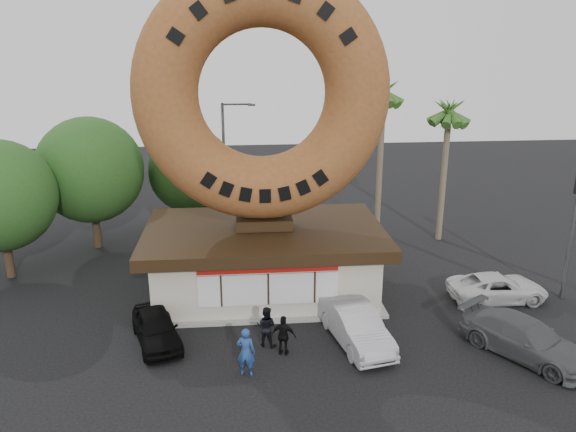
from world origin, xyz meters
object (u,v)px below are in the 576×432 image
(person_center, at_px, (266,326))
(donut_shop, at_px, (265,258))
(traffic_signal, at_px, (574,221))
(person_left, at_px, (246,352))
(car_grey, at_px, (525,338))
(car_white, at_px, (498,288))
(car_silver, at_px, (356,325))
(street_lamp, at_px, (226,159))
(person_right, at_px, (284,336))
(car_black, at_px, (156,328))
(giant_donut, at_px, (262,94))

(person_center, bearing_deg, donut_shop, -70.76)
(traffic_signal, bearing_deg, person_left, -161.66)
(car_grey, height_order, car_white, car_grey)
(car_silver, bearing_deg, car_grey, -25.78)
(street_lamp, height_order, person_right, street_lamp)
(donut_shop, relative_size, person_center, 6.65)
(person_left, xyz_separation_m, person_center, (0.84, 1.98, -0.10))
(donut_shop, bearing_deg, car_grey, -34.33)
(car_black, bearing_deg, person_left, -53.98)
(donut_shop, relative_size, giant_donut, 0.99)
(person_right, bearing_deg, person_center, -29.91)
(car_black, bearing_deg, donut_shop, 25.63)
(traffic_signal, relative_size, person_right, 3.70)
(car_grey, bearing_deg, car_white, 43.13)
(street_lamp, height_order, car_black, street_lamp)
(street_lamp, relative_size, traffic_signal, 1.32)
(car_silver, xyz_separation_m, car_white, (7.42, 3.19, -0.13))
(donut_shop, relative_size, car_black, 2.87)
(person_center, relative_size, car_white, 0.37)
(giant_donut, xyz_separation_m, traffic_signal, (14.00, -2.01, -5.58))
(person_left, xyz_separation_m, car_silver, (4.45, 1.89, -0.19))
(person_right, relative_size, car_black, 0.42)
(car_silver, bearing_deg, person_left, -169.02)
(person_center, height_order, car_silver, person_center)
(giant_donut, relative_size, car_silver, 2.44)
(traffic_signal, bearing_deg, car_silver, -163.68)
(car_black, bearing_deg, car_white, -8.83)
(traffic_signal, distance_m, person_left, 16.12)
(donut_shop, distance_m, car_grey, 11.83)
(car_grey, bearing_deg, person_center, 136.70)
(donut_shop, xyz_separation_m, car_black, (-4.61, -4.39, -1.10))
(person_right, height_order, car_silver, person_right)
(person_left, bearing_deg, car_white, -142.59)
(donut_shop, xyz_separation_m, car_grey, (9.73, -6.65, -1.03))
(donut_shop, xyz_separation_m, traffic_signal, (14.00, -1.99, 2.10))
(traffic_signal, distance_m, person_center, 14.83)
(street_lamp, height_order, car_white, street_lamp)
(car_silver, relative_size, car_white, 1.01)
(traffic_signal, relative_size, person_center, 3.61)
(car_black, bearing_deg, street_lamp, 61.20)
(giant_donut, relative_size, traffic_signal, 1.86)
(person_right, bearing_deg, car_grey, -166.81)
(traffic_signal, xyz_separation_m, car_black, (-18.61, -2.40, -3.20))
(giant_donut, relative_size, person_center, 6.70)
(giant_donut, relative_size, person_right, 6.88)
(traffic_signal, xyz_separation_m, person_left, (-15.04, -4.99, -2.92))
(person_left, relative_size, car_grey, 0.37)
(person_left, bearing_deg, person_right, -125.52)
(person_right, bearing_deg, street_lamp, -62.88)
(giant_donut, bearing_deg, car_black, -136.29)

